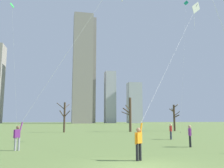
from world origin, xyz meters
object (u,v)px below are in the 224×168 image
kite_flyer_midfield_left_yellow (44,94)px  bystander_strolling_midfield (190,135)px  bystander_watching_nearby (171,131)px  bare_tree_right_of_center (174,117)px  bare_tree_left_of_center (64,116)px  kite_flyer_midfield_center_white (156,100)px  distant_kite_high_overhead_green (13,29)px  distant_kite_low_near_trees_teal (185,19)px  bare_tree_far_right_edge (130,114)px

kite_flyer_midfield_left_yellow → bystander_strolling_midfield: (10.74, -0.25, -2.87)m
bystander_watching_nearby → bare_tree_right_of_center: 19.74m
bystander_strolling_midfield → bare_tree_left_of_center: bare_tree_left_of_center is taller
kite_flyer_midfield_center_white → bystander_watching_nearby: size_ratio=8.40×
distant_kite_high_overhead_green → bare_tree_right_of_center: (26.30, 11.83, -10.24)m
bare_tree_left_of_center → bare_tree_right_of_center: size_ratio=1.00×
kite_flyer_midfield_left_yellow → bystander_watching_nearby: kite_flyer_midfield_left_yellow is taller
kite_flyer_midfield_left_yellow → distant_kite_low_near_trees_teal: distant_kite_low_near_trees_teal is taller
bare_tree_right_of_center → bystander_strolling_midfield: bearing=-114.0°
distant_kite_high_overhead_green → bare_tree_right_of_center: bearing=24.2°
kite_flyer_midfield_center_white → bystander_strolling_midfield: bearing=40.5°
distant_kite_low_near_trees_teal → distant_kite_high_overhead_green: (-26.72, -7.02, -6.67)m
distant_kite_low_near_trees_teal → bare_tree_far_right_edge: 19.26m
kite_flyer_midfield_center_white → bystander_watching_nearby: bearing=60.8°
kite_flyer_midfield_left_yellow → bare_tree_left_of_center: kite_flyer_midfield_left_yellow is taller
kite_flyer_midfield_left_yellow → distant_kite_high_overhead_green: (-4.76, 12.18, 9.04)m
kite_flyer_midfield_center_white → bare_tree_far_right_edge: kite_flyer_midfield_center_white is taller
bare_tree_left_of_center → bare_tree_right_of_center: bare_tree_left_of_center is taller
kite_flyer_midfield_center_white → kite_flyer_midfield_left_yellow: size_ratio=0.97×
kite_flyer_midfield_left_yellow → bare_tree_far_right_edge: size_ratio=2.42×
kite_flyer_midfield_left_yellow → bare_tree_right_of_center: kite_flyer_midfield_left_yellow is taller
bystander_strolling_midfield → bare_tree_left_of_center: size_ratio=0.33×
distant_kite_low_near_trees_teal → bare_tree_left_of_center: size_ratio=4.70×
kite_flyer_midfield_left_yellow → bystander_watching_nearby: size_ratio=8.69×
distant_kite_high_overhead_green → bare_tree_left_of_center: size_ratio=3.20×
bystander_strolling_midfield → kite_flyer_midfield_left_yellow: bearing=178.6°
distant_kite_high_overhead_green → bare_tree_left_of_center: (6.48, 11.23, -10.20)m
bystander_watching_nearby → distant_kite_low_near_trees_teal: distant_kite_low_near_trees_teal is taller
distant_kite_high_overhead_green → kite_flyer_midfield_center_white: bearing=-54.2°
kite_flyer_midfield_left_yellow → distant_kite_high_overhead_green: distant_kite_high_overhead_green is taller
kite_flyer_midfield_center_white → bare_tree_far_right_edge: size_ratio=2.34×
bystander_watching_nearby → bare_tree_left_of_center: bearing=122.5°
bystander_watching_nearby → bare_tree_right_of_center: size_ratio=0.33×
kite_flyer_midfield_left_yellow → bare_tree_right_of_center: (21.54, 24.01, -1.20)m
bystander_strolling_midfield → distant_kite_low_near_trees_teal: distant_kite_low_near_trees_teal is taller
bystander_strolling_midfield → bare_tree_far_right_edge: 23.37m
bystander_strolling_midfield → bare_tree_left_of_center: bearing=110.9°
kite_flyer_midfield_center_white → distant_kite_high_overhead_green: bearing=125.8°
bystander_strolling_midfield → kite_flyer_midfield_center_white: bearing=-139.5°
kite_flyer_midfield_center_white → bystander_strolling_midfield: size_ratio=8.40×
distant_kite_high_overhead_green → bare_tree_far_right_edge: bearing=31.6°
kite_flyer_midfield_center_white → distant_kite_low_near_trees_teal: bearing=56.3°
kite_flyer_midfield_center_white → bare_tree_right_of_center: kite_flyer_midfield_center_white is taller
distant_kite_low_near_trees_teal → bare_tree_left_of_center: bearing=168.2°
bystander_strolling_midfield → bare_tree_far_right_edge: (2.02, 23.19, 2.08)m
distant_kite_high_overhead_green → bare_tree_right_of_center: 30.60m
distant_kite_low_near_trees_teal → bare_tree_left_of_center: (-20.23, 4.21, -16.87)m
bystander_strolling_midfield → distant_kite_high_overhead_green: distant_kite_high_overhead_green is taller
bare_tree_far_right_edge → kite_flyer_midfield_left_yellow: bearing=-119.1°
bystander_strolling_midfield → bystander_watching_nearby: bearing=76.0°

